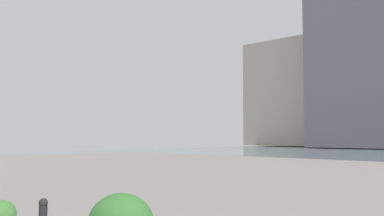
% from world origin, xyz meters
% --- Properties ---
extents(building_annex, '(17.05, 11.56, 38.82)m').
position_xyz_m(building_annex, '(23.62, -61.17, 19.41)').
color(building_annex, '#5B5660').
rests_on(building_annex, ground).
extents(building_highrise, '(14.38, 15.01, 18.59)m').
position_xyz_m(building_highrise, '(40.45, -68.24, 9.29)').
color(building_highrise, '#B2A899').
rests_on(building_highrise, ground).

